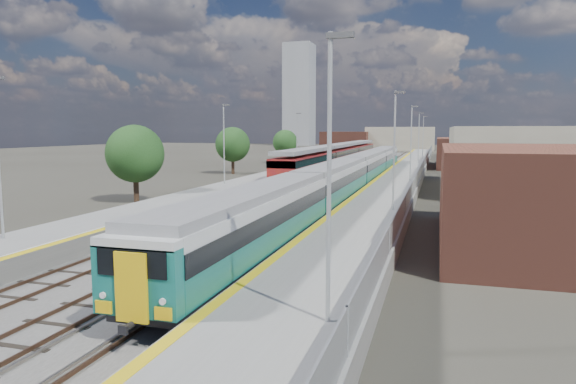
% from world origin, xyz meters
% --- Properties ---
extents(ground, '(320.00, 320.00, 0.00)m').
position_xyz_m(ground, '(0.00, 50.00, 0.00)').
color(ground, '#47443A').
rests_on(ground, ground).
extents(ballast_bed, '(10.50, 155.00, 0.06)m').
position_xyz_m(ballast_bed, '(-2.25, 52.50, 0.03)').
color(ballast_bed, '#565451').
rests_on(ballast_bed, ground).
extents(tracks, '(8.96, 160.00, 0.17)m').
position_xyz_m(tracks, '(-1.65, 54.18, 0.11)').
color(tracks, '#4C3323').
rests_on(tracks, ground).
extents(platform_right, '(4.70, 155.00, 8.52)m').
position_xyz_m(platform_right, '(5.28, 52.49, 0.54)').
color(platform_right, slate).
rests_on(platform_right, ground).
extents(platform_left, '(4.30, 155.00, 8.52)m').
position_xyz_m(platform_left, '(-9.05, 52.49, 0.52)').
color(platform_left, slate).
rests_on(platform_left, ground).
extents(buildings, '(72.00, 185.50, 40.00)m').
position_xyz_m(buildings, '(-18.12, 138.60, 10.70)').
color(buildings, brown).
rests_on(buildings, ground).
extents(green_train, '(2.65, 73.93, 2.92)m').
position_xyz_m(green_train, '(1.50, 37.71, 2.06)').
color(green_train, black).
rests_on(green_train, ground).
extents(red_train, '(3.03, 61.36, 3.82)m').
position_xyz_m(red_train, '(-5.50, 67.68, 2.26)').
color(red_train, black).
rests_on(red_train, ground).
extents(tree_a, '(4.82, 4.82, 6.53)m').
position_xyz_m(tree_a, '(-15.06, 26.62, 4.11)').
color(tree_a, '#382619').
rests_on(tree_a, ground).
extents(tree_b, '(4.80, 4.80, 6.51)m').
position_xyz_m(tree_b, '(-18.17, 55.36, 4.09)').
color(tree_b, '#382619').
rests_on(tree_b, ground).
extents(tree_c, '(4.54, 4.54, 6.15)m').
position_xyz_m(tree_c, '(-17.75, 79.40, 3.87)').
color(tree_c, '#382619').
rests_on(tree_c, ground).
extents(tree_d, '(4.83, 4.83, 6.55)m').
position_xyz_m(tree_d, '(24.60, 65.94, 4.12)').
color(tree_d, '#382619').
rests_on(tree_d, ground).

